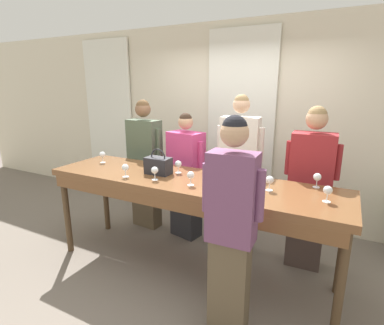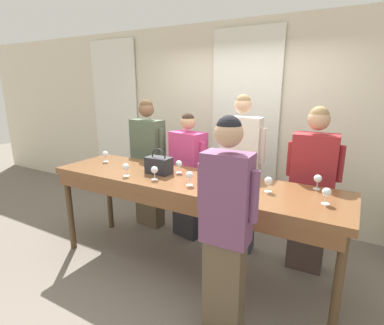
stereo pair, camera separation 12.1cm
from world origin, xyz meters
name	(u,v)px [view 2 (the right image)]	position (x,y,z in m)	size (l,w,h in m)	color
ground_plane	(188,269)	(0.00, 0.00, 0.00)	(18.00, 18.00, 0.00)	#70665B
wall_back	(246,124)	(0.00, 1.63, 1.40)	(12.00, 0.06, 2.80)	beige
curtain_panel_left	(116,119)	(-2.43, 1.57, 1.34)	(0.98, 0.03, 2.69)	white
curtain_panel_center	(244,128)	(0.00, 1.57, 1.34)	(0.98, 0.03, 2.69)	white
tasting_bar	(187,188)	(0.00, -0.02, 0.94)	(3.04, 0.79, 1.03)	brown
wine_bottle	(227,185)	(0.54, -0.29, 1.14)	(0.08, 0.08, 0.31)	black
handbag	(159,165)	(-0.36, 0.01, 1.12)	(0.27, 0.16, 0.27)	#232328
wine_glass_front_left	(318,179)	(1.17, 0.31, 1.12)	(0.07, 0.07, 0.14)	white
wine_glass_front_mid	(154,170)	(-0.28, -0.19, 1.13)	(0.07, 0.07, 0.14)	white
wine_glass_front_right	(327,193)	(1.28, -0.03, 1.13)	(0.07, 0.07, 0.14)	white
wine_glass_center_left	(179,164)	(-0.19, 0.13, 1.13)	(0.07, 0.07, 0.14)	white
wine_glass_center_mid	(105,154)	(-1.22, 0.09, 1.12)	(0.07, 0.07, 0.14)	white
wine_glass_center_right	(249,189)	(0.72, -0.25, 1.13)	(0.07, 0.07, 0.14)	white
wine_glass_back_left	(126,167)	(-0.60, -0.24, 1.13)	(0.07, 0.07, 0.14)	white
wine_glass_back_mid	(190,176)	(0.11, -0.17, 1.12)	(0.07, 0.07, 0.14)	white
wine_glass_back_right	(268,181)	(0.80, 0.03, 1.13)	(0.07, 0.07, 0.14)	white
guest_olive_jacket	(148,163)	(-1.02, 0.67, 0.90)	(0.56, 0.26, 1.76)	brown
guest_pink_top	(188,177)	(-0.39, 0.67, 0.81)	(0.54, 0.35, 1.62)	#28282D
guest_cream_sweater	(240,174)	(0.30, 0.67, 0.95)	(0.54, 0.24, 1.85)	#383D51
guest_striped_shirt	(311,190)	(1.08, 0.67, 0.89)	(0.54, 0.28, 1.75)	#473833
host_pouring	(226,230)	(0.69, -0.64, 0.93)	(0.46, 0.21, 1.75)	brown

